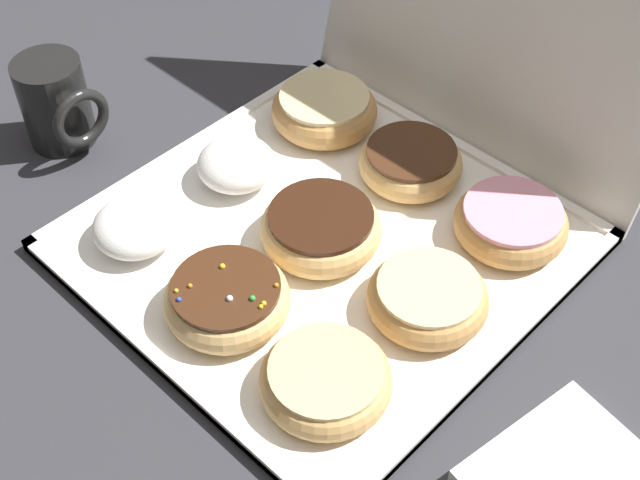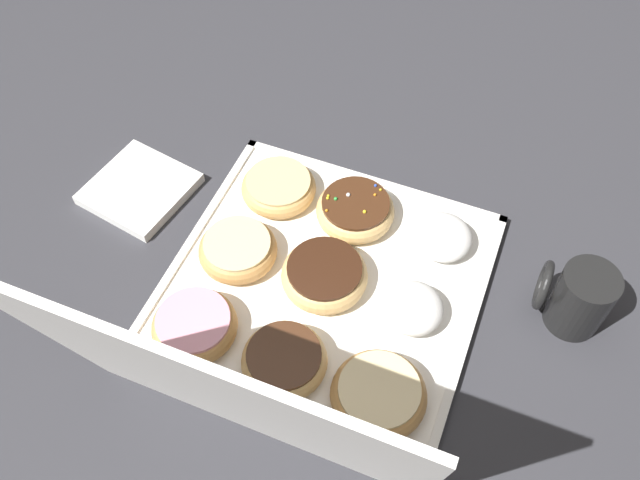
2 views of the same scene
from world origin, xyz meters
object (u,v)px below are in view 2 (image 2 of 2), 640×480
Objects in this scene: chocolate_frosted_donut_4 at (327,276)px; coffee_mug at (578,297)px; glazed_ring_donut_5 at (237,251)px; powdered_filled_donut_0 at (442,237)px; powdered_filled_donut_3 at (413,306)px; pink_frosted_donut_8 at (195,326)px; glazed_ring_donut_2 at (279,187)px; napkin_stack at (140,189)px; chocolate_frosted_donut_7 at (287,361)px; sprinkle_donut_1 at (356,210)px; donut_box at (323,288)px; glazed_ring_donut_6 at (379,395)px.

chocolate_frosted_donut_4 is 0.34m from coffee_mug.
coffee_mug is at bearing -169.34° from glazed_ring_donut_5.
powdered_filled_donut_0 is 0.76× the size of glazed_ring_donut_5.
pink_frosted_donut_8 is at bearing 27.58° from powdered_filled_donut_3.
powdered_filled_donut_0 reaches higher than glazed_ring_donut_2.
chocolate_frosted_donut_7 is at bearing 150.18° from napkin_stack.
sprinkle_donut_1 is at bearing -179.89° from glazed_ring_donut_2.
donut_box is 3.85× the size of chocolate_frosted_donut_7.
glazed_ring_donut_2 is at bearing 0.11° from sprinkle_donut_1.
powdered_filled_donut_3 is 0.75× the size of chocolate_frosted_donut_7.
glazed_ring_donut_6 reaches higher than napkin_stack.
powdered_filled_donut_3 is at bearing 87.86° from powdered_filled_donut_0.
glazed_ring_donut_6 is at bearing 131.80° from chocolate_frosted_donut_4.
powdered_filled_donut_0 is (-0.14, -0.13, 0.03)m from donut_box.
glazed_ring_donut_6 is at bearing 47.11° from coffee_mug.
chocolate_frosted_donut_4 is at bearing 43.78° from powdered_filled_donut_0.
glazed_ring_donut_5 is 0.47m from coffee_mug.
pink_frosted_donut_8 is (0.13, -0.00, 0.00)m from chocolate_frosted_donut_7.
chocolate_frosted_donut_7 is 1.09× the size of coffee_mug.
powdered_filled_donut_3 is 0.73× the size of pink_frosted_donut_8.
chocolate_frosted_donut_7 is (-0.00, 0.13, 0.02)m from donut_box.
sprinkle_donut_1 reaches higher than glazed_ring_donut_5.
glazed_ring_donut_5 reaches higher than glazed_ring_donut_2.
chocolate_frosted_donut_4 reaches higher than glazed_ring_donut_5.
pink_frosted_donut_8 is 0.51m from coffee_mug.
powdered_filled_donut_0 is at bearing -171.36° from napkin_stack.
chocolate_frosted_donut_4 is 0.19m from glazed_ring_donut_6.
donut_box is 0.19m from pink_frosted_donut_8.
glazed_ring_donut_6 is 0.30m from coffee_mug.
pink_frosted_donut_8 is at bearing 88.85° from glazed_ring_donut_2.
pink_frosted_donut_8 is (0.01, 0.26, 0.00)m from glazed_ring_donut_2.
glazed_ring_donut_2 is at bearing -161.44° from napkin_stack.
coffee_mug is at bearing -154.77° from pink_frosted_donut_8.
glazed_ring_donut_5 is (0.13, 0.00, 0.02)m from donut_box.
glazed_ring_donut_2 is 0.46m from coffee_mug.
powdered_filled_donut_3 is 0.26m from glazed_ring_donut_5.
glazed_ring_donut_5 is at bearing 1.12° from donut_box.
powdered_filled_donut_0 is 0.30m from glazed_ring_donut_5.
donut_box is at bearing 14.33° from coffee_mug.
powdered_filled_donut_0 is 0.77× the size of chocolate_frosted_donut_7.
pink_frosted_donut_8 is (0.14, 0.14, -0.00)m from chocolate_frosted_donut_4.
coffee_mug reaches higher than napkin_stack.
pink_frosted_donut_8 is at bearing 44.81° from powdered_filled_donut_0.
glazed_ring_donut_5 is at bearing 3.32° from chocolate_frosted_donut_4.
donut_box is 0.13m from glazed_ring_donut_5.
glazed_ring_donut_5 is at bearing 10.66° from coffee_mug.
coffee_mug is at bearing -165.67° from donut_box.
coffee_mug reaches higher than glazed_ring_donut_5.
donut_box is at bearing -88.70° from chocolate_frosted_donut_7.
chocolate_frosted_donut_4 is at bearing -48.20° from glazed_ring_donut_6.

